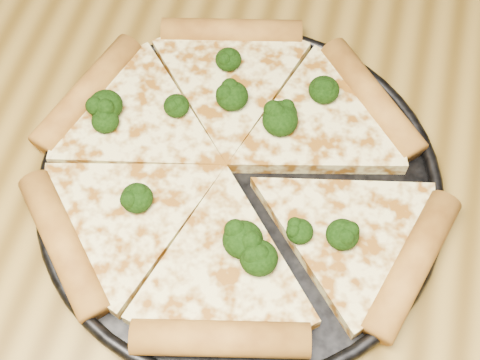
# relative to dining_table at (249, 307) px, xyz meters

# --- Properties ---
(dining_table) EXTENTS (1.20, 0.90, 0.75)m
(dining_table) POSITION_rel_dining_table_xyz_m (0.00, 0.00, 0.00)
(dining_table) COLOR olive
(dining_table) RESTS_ON ground
(pizza_pan) EXTENTS (0.34, 0.34, 0.02)m
(pizza_pan) POSITION_rel_dining_table_xyz_m (-0.03, 0.07, 0.10)
(pizza_pan) COLOR black
(pizza_pan) RESTS_ON dining_table
(pizza) EXTENTS (0.37, 0.34, 0.03)m
(pizza) POSITION_rel_dining_table_xyz_m (-0.04, 0.08, 0.11)
(pizza) COLOR #EDE091
(pizza) RESTS_ON pizza_pan
(broccoli_florets) EXTENTS (0.25, 0.21, 0.02)m
(broccoli_florets) POSITION_rel_dining_table_xyz_m (-0.04, 0.09, 0.12)
(broccoli_florets) COLOR black
(broccoli_florets) RESTS_ON pizza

